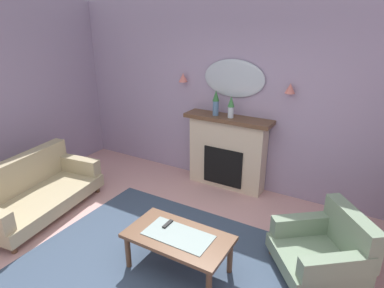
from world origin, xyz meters
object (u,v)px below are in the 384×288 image
Objects in this scene: fireplace at (227,153)px; floral_couch at (33,191)px; wall_sconce_right at (290,88)px; mantel_vase_centre at (231,106)px; wall_sconce_left at (183,77)px; wall_mirror at (234,78)px; armchair_by_coffee_table at (326,248)px; tv_remote at (168,224)px; coffee_table at (178,240)px; mantel_vase_right at (216,102)px.

fireplace is 2.85m from floral_couch.
fireplace is 0.75× the size of floral_couch.
wall_sconce_right is 3.78m from floral_couch.
mantel_vase_centre is 2.33× the size of wall_sconce_left.
wall_mirror is 2.62m from armchair_by_coffee_table.
fireplace is 2.14m from armchair_by_coffee_table.
tv_remote is at bearing -62.79° from wall_sconce_left.
floral_couch is at bearing -179.16° from coffee_table.
mantel_vase_right reaches higher than armchair_by_coffee_table.
tv_remote reaches higher than coffee_table.
armchair_by_coffee_table is (2.56, -1.34, -1.35)m from wall_sconce_left.
wall_mirror reaches higher than tv_remote.
floral_couch is (-2.83, -2.12, -1.34)m from wall_sconce_right.
mantel_vase_centre is at bearing 93.83° from tv_remote.
coffee_table is at bearing -59.72° from wall_sconce_left.
mantel_vase_right is 2.74× the size of wall_sconce_right.
wall_sconce_right is at bearing 122.85° from armchair_by_coffee_table.
mantel_vase_right is at bearing 106.15° from coffee_table.
floral_couch is at bearing -168.01° from armchair_by_coffee_table.
armchair_by_coffee_table is at bearing -36.04° from fireplace.
armchair_by_coffee_table is (1.91, -1.22, -1.06)m from mantel_vase_right.
coffee_table is at bearing -150.84° from armchair_by_coffee_table.
wall_sconce_right is (0.85, 0.09, 1.09)m from fireplace.
wall_sconce_left is 2.75m from floral_couch.
armchair_by_coffee_table is at bearing -27.58° from wall_sconce_left.
wall_sconce_left is at bearing 180.00° from wall_sconce_right.
wall_mirror reaches higher than wall_sconce_right.
fireplace is 2.04m from coffee_table.
fireplace is 1.19× the size of armchair_by_coffee_table.
wall_sconce_right is 0.13× the size of coffee_table.
wall_mirror is at bearing 140.98° from armchair_by_coffee_table.
tv_remote is 2.16m from floral_couch.
fireplace is 1.24× the size of coffee_table.
coffee_table is at bearing -80.76° from mantel_vase_centre.
wall_mirror is 0.85m from wall_sconce_right.
wall_sconce_right reaches higher than coffee_table.
wall_sconce_left is at bearing 172.41° from mantel_vase_centre.
floral_couch is (-1.78, -2.00, -1.04)m from mantel_vase_right.
mantel_vase_centre is 2.04× the size of tv_remote.
mantel_vase_centre is 2.33× the size of wall_sconce_right.
fireplace is 9.71× the size of wall_sconce_right.
mantel_vase_right is at bearing -173.48° from wall_sconce_right.
fireplace is at bearing 45.75° from floral_couch.
mantel_vase_centre is 3.03m from floral_couch.
mantel_vase_centre is 0.30× the size of coffee_table.
mantel_vase_centre is at bearing -7.59° from wall_sconce_left.
wall_sconce_left is 2.74m from coffee_table.
wall_sconce_right is at bearing 77.07° from coffee_table.
fireplace is at bearing 95.27° from tv_remote.
mantel_vase_centre is 0.34× the size of wall_mirror.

